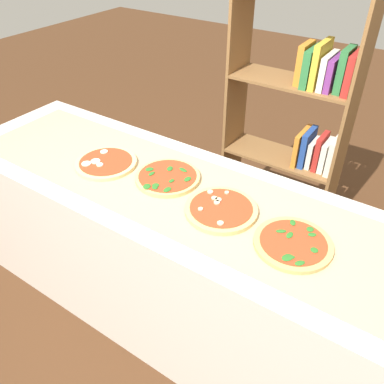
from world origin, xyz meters
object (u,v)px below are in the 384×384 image
at_px(bookshelf, 300,122).
at_px(pizza_spinach_3, 293,243).
at_px(pizza_spinach_1, 167,177).
at_px(pizza_mushroom_2, 221,209).
at_px(pizza_mozzarella_0, 106,163).

bearing_deg(bookshelf, pizza_spinach_3, -70.36).
bearing_deg(pizza_spinach_1, pizza_mushroom_2, -11.29).
bearing_deg(pizza_mozzarella_0, pizza_spinach_3, -1.28).
relative_size(pizza_mushroom_2, bookshelf, 0.19).
bearing_deg(pizza_spinach_1, bookshelf, 76.34).
bearing_deg(pizza_spinach_3, pizza_spinach_1, 172.33).
height_order(pizza_spinach_1, bookshelf, bookshelf).
relative_size(pizza_mozzarella_0, pizza_mushroom_2, 0.98).
relative_size(pizza_spinach_3, bookshelf, 0.19).
relative_size(pizza_spinach_1, pizza_spinach_3, 1.01).
bearing_deg(pizza_spinach_3, pizza_mushroom_2, 175.99).
distance_m(pizza_spinach_1, pizza_mushroom_2, 0.34).
height_order(pizza_spinach_3, bookshelf, bookshelf).
distance_m(pizza_spinach_3, bookshelf, 1.23).
bearing_deg(pizza_mozzarella_0, pizza_spinach_1, 11.42).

